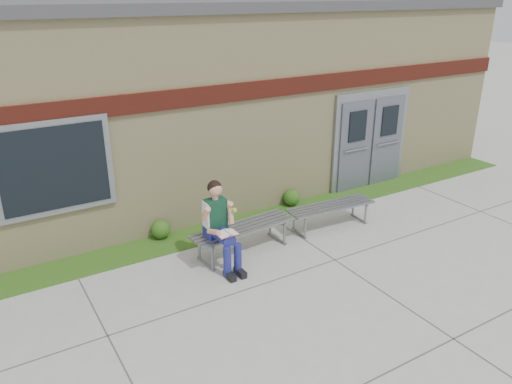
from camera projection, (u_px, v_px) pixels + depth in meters
ground at (306, 290)px, 7.87m from camera, size 80.00×80.00×0.00m
grass_strip at (228, 228)px, 9.92m from camera, size 16.00×0.80×0.02m
school_building at (159, 94)px, 11.83m from camera, size 16.20×6.22×4.20m
bench_left at (243, 232)px, 8.88m from camera, size 1.99×0.72×0.51m
bench_right at (331, 210)px, 9.85m from camera, size 1.83×0.62×0.47m
girl at (220, 224)px, 8.28m from camera, size 0.54×0.89×1.51m
shrub_mid at (161, 229)px, 9.42m from camera, size 0.36×0.36×0.36m
shrub_east at (292, 197)px, 10.87m from camera, size 0.37×0.37×0.37m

